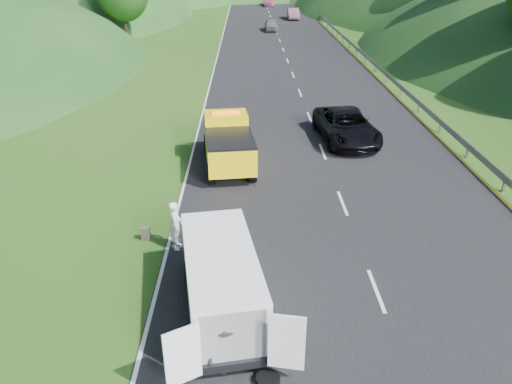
{
  "coord_description": "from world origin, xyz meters",
  "views": [
    {
      "loc": [
        -1.04,
        -14.63,
        9.65
      ],
      "look_at": [
        -0.69,
        2.52,
        1.3
      ],
      "focal_mm": 35.0,
      "sensor_mm": 36.0,
      "label": 1
    }
  ],
  "objects_px": {
    "woman": "(178,248)",
    "spare_tire": "(268,384)",
    "suitcase": "(146,234)",
    "passing_suv": "(345,141)",
    "white_van": "(221,277)",
    "child": "(212,285)",
    "tow_truck": "(228,142)",
    "worker": "(226,372)"
  },
  "relations": [
    {
      "from": "tow_truck",
      "to": "worker",
      "type": "bearing_deg",
      "value": -94.9
    },
    {
      "from": "suitcase",
      "to": "passing_suv",
      "type": "xyz_separation_m",
      "value": [
        9.28,
        10.47,
        -0.26
      ]
    },
    {
      "from": "white_van",
      "to": "woman",
      "type": "distance_m",
      "value": 4.09
    },
    {
      "from": "white_van",
      "to": "suitcase",
      "type": "relative_size",
      "value": 12.29
    },
    {
      "from": "tow_truck",
      "to": "spare_tire",
      "type": "bearing_deg",
      "value": -90.66
    },
    {
      "from": "woman",
      "to": "passing_suv",
      "type": "relative_size",
      "value": 0.3
    },
    {
      "from": "white_van",
      "to": "passing_suv",
      "type": "xyz_separation_m",
      "value": [
        6.32,
        14.54,
        -1.21
      ]
    },
    {
      "from": "white_van",
      "to": "passing_suv",
      "type": "height_order",
      "value": "white_van"
    },
    {
      "from": "child",
      "to": "worker",
      "type": "distance_m",
      "value": 3.7
    },
    {
      "from": "tow_truck",
      "to": "spare_tire",
      "type": "xyz_separation_m",
      "value": [
        1.37,
        -13.9,
        -1.22
      ]
    },
    {
      "from": "spare_tire",
      "to": "passing_suv",
      "type": "relative_size",
      "value": 0.1
    },
    {
      "from": "tow_truck",
      "to": "child",
      "type": "xyz_separation_m",
      "value": [
        -0.23,
        -9.83,
        -1.22
      ]
    },
    {
      "from": "white_van",
      "to": "worker",
      "type": "height_order",
      "value": "white_van"
    },
    {
      "from": "passing_suv",
      "to": "child",
      "type": "bearing_deg",
      "value": -121.46
    },
    {
      "from": "spare_tire",
      "to": "passing_suv",
      "type": "xyz_separation_m",
      "value": [
        5.07,
        17.35,
        0.0
      ]
    },
    {
      "from": "suitcase",
      "to": "spare_tire",
      "type": "height_order",
      "value": "suitcase"
    },
    {
      "from": "woman",
      "to": "worker",
      "type": "relative_size",
      "value": 1.13
    },
    {
      "from": "child",
      "to": "worker",
      "type": "xyz_separation_m",
      "value": [
        0.56,
        -3.65,
        0.0
      ]
    },
    {
      "from": "woman",
      "to": "suitcase",
      "type": "height_order",
      "value": "woman"
    },
    {
      "from": "woman",
      "to": "tow_truck",
      "type": "bearing_deg",
      "value": -9.54
    },
    {
      "from": "white_van",
      "to": "woman",
      "type": "height_order",
      "value": "white_van"
    },
    {
      "from": "worker",
      "to": "suitcase",
      "type": "relative_size",
      "value": 3.11
    },
    {
      "from": "spare_tire",
      "to": "passing_suv",
      "type": "bearing_deg",
      "value": 73.7
    },
    {
      "from": "tow_truck",
      "to": "suitcase",
      "type": "height_order",
      "value": "tow_truck"
    },
    {
      "from": "woman",
      "to": "child",
      "type": "relative_size",
      "value": 1.79
    },
    {
      "from": "white_van",
      "to": "suitcase",
      "type": "height_order",
      "value": "white_van"
    },
    {
      "from": "white_van",
      "to": "suitcase",
      "type": "xyz_separation_m",
      "value": [
        -2.96,
        4.07,
        -0.95
      ]
    },
    {
      "from": "tow_truck",
      "to": "woman",
      "type": "xyz_separation_m",
      "value": [
        -1.61,
        -7.58,
        -1.22
      ]
    },
    {
      "from": "child",
      "to": "passing_suv",
      "type": "distance_m",
      "value": 14.87
    },
    {
      "from": "woman",
      "to": "child",
      "type": "xyz_separation_m",
      "value": [
        1.38,
        -2.24,
        0.0
      ]
    },
    {
      "from": "tow_truck",
      "to": "suitcase",
      "type": "bearing_deg",
      "value": -118.32
    },
    {
      "from": "worker",
      "to": "spare_tire",
      "type": "xyz_separation_m",
      "value": [
        1.04,
        -0.42,
        0.0
      ]
    },
    {
      "from": "worker",
      "to": "suitcase",
      "type": "height_order",
      "value": "worker"
    },
    {
      "from": "tow_truck",
      "to": "woman",
      "type": "relative_size",
      "value": 3.31
    },
    {
      "from": "worker",
      "to": "white_van",
      "type": "bearing_deg",
      "value": 60.83
    },
    {
      "from": "woman",
      "to": "suitcase",
      "type": "distance_m",
      "value": 1.38
    },
    {
      "from": "passing_suv",
      "to": "suitcase",
      "type": "bearing_deg",
      "value": -136.34
    },
    {
      "from": "white_van",
      "to": "woman",
      "type": "xyz_separation_m",
      "value": [
        -1.74,
        3.5,
        -1.21
      ]
    },
    {
      "from": "tow_truck",
      "to": "passing_suv",
      "type": "height_order",
      "value": "tow_truck"
    },
    {
      "from": "passing_suv",
      "to": "worker",
      "type": "bearing_deg",
      "value": -114.63
    },
    {
      "from": "woman",
      "to": "passing_suv",
      "type": "xyz_separation_m",
      "value": [
        8.06,
        11.04,
        0.0
      ]
    },
    {
      "from": "woman",
      "to": "spare_tire",
      "type": "bearing_deg",
      "value": -152.25
    }
  ]
}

